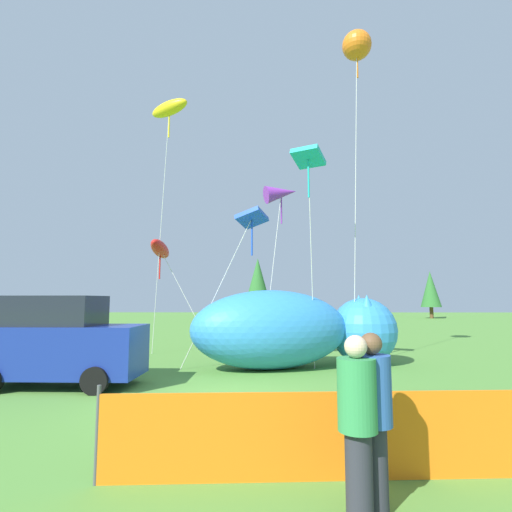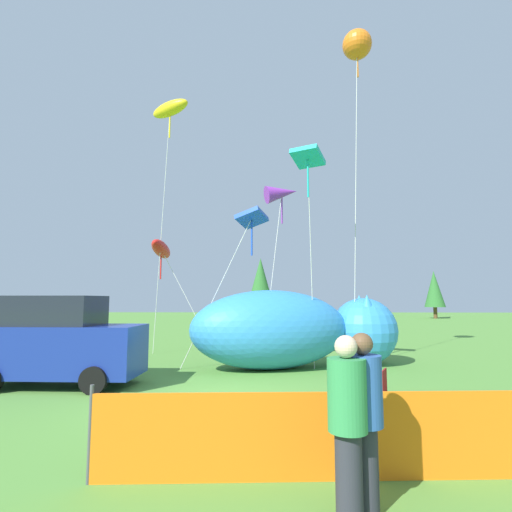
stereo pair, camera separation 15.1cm
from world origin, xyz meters
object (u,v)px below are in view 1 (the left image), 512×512
spectator_in_black_shirt (373,412)px  kite_blue_box (251,220)px  kite_red_lizard (160,249)px  kite_purple_delta (281,194)px  kite_orange_flower (357,46)px  spectator_in_grey_shirt (358,418)px  kite_yellow_hero (169,109)px  folding_chair (395,390)px  parked_car (59,342)px  inflatable_cat (294,332)px  kite_teal_diamond (308,161)px

spectator_in_black_shirt → kite_blue_box: 10.00m
kite_red_lizard → kite_purple_delta: bearing=-9.0°
kite_blue_box → kite_orange_flower: 7.92m
kite_red_lizard → kite_orange_flower: (8.03, -2.93, 7.37)m
spectator_in_grey_shirt → kite_yellow_hero: bearing=112.5°
folding_chair → kite_purple_delta: 10.53m
parked_car → kite_orange_flower: bearing=24.1°
folding_chair → inflatable_cat: inflatable_cat is taller
kite_purple_delta → kite_orange_flower: 6.21m
kite_purple_delta → spectator_in_black_shirt: bearing=-88.1°
spectator_in_grey_shirt → kite_purple_delta: bearing=90.9°
spectator_in_black_shirt → kite_orange_flower: size_ratio=0.15×
inflatable_cat → kite_yellow_hero: bearing=132.1°
kite_purple_delta → kite_orange_flower: size_ratio=0.58×
kite_blue_box → kite_orange_flower: bearing=9.6°
parked_car → kite_orange_flower: 14.34m
inflatable_cat → spectator_in_grey_shirt: bearing=-107.6°
spectator_in_grey_shirt → kite_yellow_hero: 15.99m
parked_car → kite_red_lizard: 7.52m
folding_chair → spectator_in_grey_shirt: size_ratio=0.47×
spectator_in_black_shirt → kite_purple_delta: kite_purple_delta is taller
kite_teal_diamond → kite_purple_delta: bearing=99.5°
spectator_in_grey_shirt → kite_teal_diamond: size_ratio=0.27×
kite_red_lizard → kite_orange_flower: size_ratio=0.39×
folding_chair → kite_teal_diamond: bearing=128.8°
kite_purple_delta → inflatable_cat: bearing=-85.5°
folding_chair → inflatable_cat: size_ratio=0.12×
inflatable_cat → kite_blue_box: (-1.41, 0.22, 3.77)m
kite_purple_delta → kite_teal_diamond: (0.67, -4.02, -0.03)m
folding_chair → kite_teal_diamond: kite_teal_diamond is taller
kite_red_lizard → folding_chair: bearing=-52.9°
folding_chair → kite_purple_delta: (-1.75, 8.39, 6.13)m
kite_blue_box → kite_red_lizard: 5.45m
kite_teal_diamond → kite_orange_flower: size_ratio=0.56×
inflatable_cat → kite_blue_box: 4.03m
kite_red_lizard → kite_teal_diamond: 7.96m
kite_red_lizard → kite_teal_diamond: (5.91, -4.85, 2.21)m
kite_purple_delta → kite_teal_diamond: bearing=-80.5°
spectator_in_grey_shirt → folding_chair: bearing=66.8°
folding_chair → parked_car: bearing=-172.7°
kite_blue_box → kite_red_lizard: bearing=138.4°
spectator_in_black_shirt → kite_purple_delta: bearing=91.9°
folding_chair → kite_orange_flower: size_ratio=0.07×
folding_chair → kite_blue_box: kite_blue_box is taller
kite_purple_delta → kite_orange_flower: kite_orange_flower is taller
kite_blue_box → kite_yellow_hero: bearing=142.7°
kite_blue_box → kite_red_lizard: size_ratio=1.10×
parked_car → kite_yellow_hero: (1.26, 5.88, 9.21)m
parked_car → kite_orange_flower: kite_orange_flower is taller
inflatable_cat → kite_yellow_hero: 10.87m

